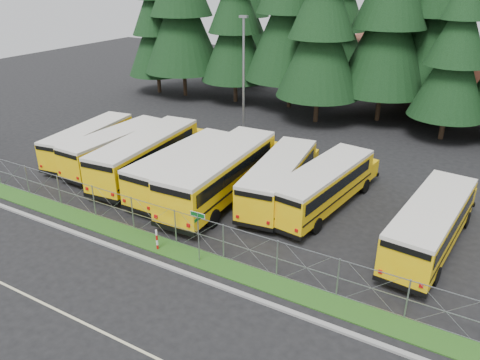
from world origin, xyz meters
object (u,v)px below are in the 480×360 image
at_px(light_standard, 244,75).
at_px(bus_2, 150,155).
at_px(bus_3, 187,168).
at_px(bus_4, 223,174).
at_px(bus_6, 326,187).
at_px(street_sign, 198,226).
at_px(bus_5, 281,179).
at_px(striped_bollard, 157,240).
at_px(bus_0, 92,142).
at_px(bus_1, 120,148).
at_px(bus_east, 432,225).

bearing_deg(light_standard, bus_2, -99.51).
relative_size(bus_3, bus_4, 0.88).
bearing_deg(bus_6, bus_3, -160.46).
xyz_separation_m(bus_3, street_sign, (5.61, -6.79, 0.61)).
bearing_deg(bus_5, bus_6, -1.66).
distance_m(bus_5, striped_bollard, 9.19).
distance_m(bus_0, striped_bollard, 14.95).
height_order(bus_2, bus_3, bus_2).
xyz_separation_m(bus_0, bus_5, (15.69, 0.81, 0.08)).
distance_m(bus_1, bus_6, 15.72).
distance_m(bus_0, street_sign, 17.05).
relative_size(bus_1, bus_6, 0.97).
bearing_deg(bus_4, bus_2, 173.73).
height_order(bus_0, bus_2, bus_2).
height_order(bus_0, striped_bollard, bus_0).
bearing_deg(bus_east, striped_bollard, -143.98).
bearing_deg(bus_east, street_sign, -138.76).
bearing_deg(striped_bollard, bus_4, 91.88).
bearing_deg(bus_6, bus_1, -168.39).
xyz_separation_m(bus_5, street_sign, (-0.46, -8.44, 0.65)).
relative_size(bus_6, street_sign, 3.79).
xyz_separation_m(bus_4, street_sign, (2.75, -6.76, 0.41)).
bearing_deg(bus_6, bus_5, -167.02).
bearing_deg(bus_3, bus_5, 15.68).
xyz_separation_m(bus_2, street_sign, (9.13, -7.18, 0.52)).
bearing_deg(bus_3, bus_2, 174.19).
distance_m(bus_4, bus_5, 3.63).
relative_size(bus_6, bus_east, 1.00).
bearing_deg(bus_1, street_sign, -29.89).
distance_m(bus_6, light_standard, 14.49).
relative_size(bus_4, bus_5, 1.17).
bearing_deg(bus_0, street_sign, -34.30).
distance_m(bus_2, bus_6, 12.59).
distance_m(bus_east, striped_bollard, 14.33).
xyz_separation_m(bus_2, bus_3, (3.52, -0.39, -0.09)).
xyz_separation_m(bus_1, street_sign, (12.32, -7.56, 0.68)).
bearing_deg(bus_2, street_sign, -43.33).
xyz_separation_m(bus_3, bus_4, (2.86, -0.03, 0.20)).
bearing_deg(bus_2, bus_6, 1.90).
relative_size(bus_6, light_standard, 1.05).
bearing_deg(bus_east, bus_2, -174.96).
relative_size(bus_4, striped_bollard, 10.30).
height_order(bus_4, light_standard, light_standard).
xyz_separation_m(bus_1, bus_6, (15.68, 1.17, 0.04)).
relative_size(bus_2, bus_5, 1.10).
xyz_separation_m(bus_east, street_sign, (-9.78, -7.09, 0.64)).
bearing_deg(bus_6, bus_2, -165.57).
bearing_deg(light_standard, bus_4, -66.58).
xyz_separation_m(bus_4, light_standard, (-4.65, 10.75, 3.88)).
bearing_deg(bus_0, bus_2, -11.95).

